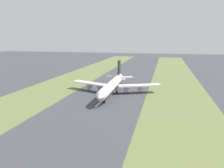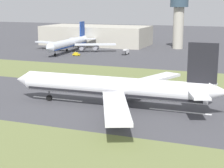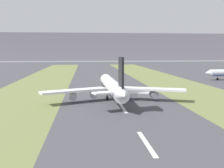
% 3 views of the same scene
% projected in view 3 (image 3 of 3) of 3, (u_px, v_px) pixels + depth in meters
% --- Properties ---
extents(ground_plane, '(800.00, 800.00, 0.00)m').
position_uv_depth(ground_plane, '(117.00, 98.00, 123.72)').
color(ground_plane, '#424247').
extents(grass_median_west, '(40.00, 600.00, 0.01)m').
position_uv_depth(grass_median_west, '(19.00, 100.00, 119.11)').
color(grass_median_west, olive).
rests_on(grass_median_west, ground).
extents(grass_median_east, '(40.00, 600.00, 0.01)m').
position_uv_depth(grass_median_east, '(208.00, 97.00, 128.32)').
color(grass_median_east, olive).
rests_on(grass_median_east, ground).
extents(centreline_dash_near, '(1.20, 18.00, 0.01)m').
position_uv_depth(centreline_dash_near, '(147.00, 143.00, 63.90)').
color(centreline_dash_near, silver).
rests_on(centreline_dash_near, ground).
extents(centreline_dash_mid, '(1.20, 18.00, 0.01)m').
position_uv_depth(centreline_dash_mid, '(123.00, 108.00, 103.36)').
color(centreline_dash_mid, silver).
rests_on(centreline_dash_mid, ground).
extents(centreline_dash_far, '(1.20, 18.00, 0.01)m').
position_uv_depth(centreline_dash_far, '(112.00, 92.00, 142.83)').
color(centreline_dash_far, silver).
rests_on(centreline_dash_far, ground).
extents(airplane_main_jet, '(64.12, 67.12, 20.20)m').
position_uv_depth(airplane_main_jet, '(113.00, 87.00, 120.23)').
color(airplane_main_jet, white).
rests_on(airplane_main_jet, ground).
extents(mountain_ridge, '(800.00, 120.00, 60.97)m').
position_uv_depth(mountain_ridge, '(91.00, 47.00, 632.88)').
color(mountain_ridge, gray).
rests_on(mountain_ridge, ground).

